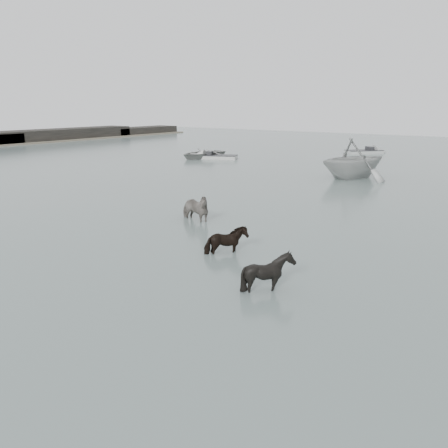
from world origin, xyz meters
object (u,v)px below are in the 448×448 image
Objects in this scene: pony_pinto at (194,203)px; pony_black at (268,267)px; rowboat_lead at (202,153)px; pony_dark at (227,237)px.

pony_black is (6.80, -4.88, -0.11)m from pony_pinto.
pony_pinto is at bearing -43.08° from rowboat_lead.
pony_dark is at bearing -40.51° from rowboat_lead.
pony_black is 33.05m from rowboat_lead.
pony_pinto is 1.37× the size of pony_black.
rowboat_lead is at bearing 45.18° from pony_pinto.
pony_dark is 29.74m from rowboat_lead.
pony_black reaches higher than rowboat_lead.
pony_black is at bearing -118.01° from pony_pinto.
pony_black is (2.85, -1.92, 0.06)m from pony_dark.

